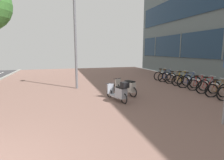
{
  "coord_description": "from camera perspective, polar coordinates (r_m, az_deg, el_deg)",
  "views": [
    {
      "loc": [
        2.05,
        -2.86,
        2.2
      ],
      "look_at": [
        3.91,
        3.5,
        1.12
      ],
      "focal_mm": 28.71,
      "sensor_mm": 36.0,
      "label": 1
    }
  ],
  "objects": [
    {
      "name": "bicycle_rack_10",
      "position": [
        13.98,
        15.73,
        1.29
      ],
      "size": [
        1.29,
        0.48,
        0.96
      ],
      "color": "black",
      "rests_on": "ground"
    },
    {
      "name": "bicycle_rack_09",
      "position": [
        13.33,
        17.12,
        0.85
      ],
      "size": [
        1.23,
        0.58,
        0.96
      ],
      "color": "black",
      "rests_on": "ground"
    },
    {
      "name": "bicycle_rack_05",
      "position": [
        11.1,
        25.83,
        -1.36
      ],
      "size": [
        1.24,
        0.52,
        0.93
      ],
      "color": "black",
      "rests_on": "ground"
    },
    {
      "name": "bicycle_rack_03",
      "position": [
        9.95,
        30.67,
        -2.85
      ],
      "size": [
        1.26,
        0.5,
        0.94
      ],
      "color": "black",
      "rests_on": "ground"
    },
    {
      "name": "bicycle_rack_04",
      "position": [
        10.54,
        28.28,
        -2.01
      ],
      "size": [
        1.32,
        0.47,
        0.96
      ],
      "color": "black",
      "rests_on": "ground"
    },
    {
      "name": "bicycle_rack_08",
      "position": [
        12.77,
        19.2,
        0.34
      ],
      "size": [
        1.18,
        0.61,
        0.92
      ],
      "color": "black",
      "rests_on": "ground"
    },
    {
      "name": "bicycle_rack_06",
      "position": [
        11.62,
        23.37,
        -0.6
      ],
      "size": [
        1.35,
        0.64,
        1.02
      ],
      "color": "black",
      "rests_on": "ground"
    },
    {
      "name": "scooter_near",
      "position": [
        7.85,
        2.25,
        -3.81
      ],
      "size": [
        0.74,
        1.64,
        0.95
      ],
      "color": "black",
      "rests_on": "ground"
    },
    {
      "name": "bicycle_rack_07",
      "position": [
        12.21,
        21.35,
        -0.05
      ],
      "size": [
        1.39,
        0.48,
        1.01
      ],
      "color": "black",
      "rests_on": "ground"
    },
    {
      "name": "scooter_mid",
      "position": [
        8.98,
        4.72,
        -2.29
      ],
      "size": [
        0.85,
        1.63,
        0.79
      ],
      "color": "black",
      "rests_on": "ground"
    },
    {
      "name": "lamp_post",
      "position": [
        10.63,
        -11.62,
        13.75
      ],
      "size": [
        0.2,
        0.52,
        5.48
      ],
      "color": "slate",
      "rests_on": "ground"
    }
  ]
}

